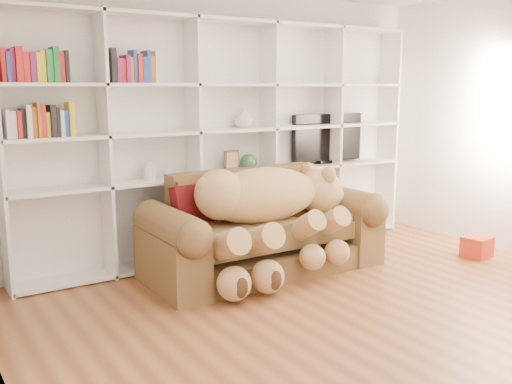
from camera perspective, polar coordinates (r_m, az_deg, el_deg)
floor at (r=4.35m, az=13.68°, el=-13.30°), size 5.00×5.00×0.00m
wall_left at (r=2.77m, az=-23.47°, el=1.66°), size 0.02×5.00×2.70m
wall_back at (r=5.99m, az=-3.38°, el=6.82°), size 5.00×0.02×2.70m
bookshelf at (r=5.75m, az=-4.80°, el=6.21°), size 4.43×0.35×2.40m
sofa at (r=5.42m, az=0.62°, el=-4.23°), size 2.24×0.97×0.94m
teddy_bear at (r=5.17m, az=1.31°, el=-1.49°), size 1.72×0.93×1.00m
throw_pillow at (r=5.17m, az=-6.26°, el=-1.41°), size 0.41×0.26×0.41m
gift_box at (r=6.33m, az=21.21°, el=-5.14°), size 0.30×0.28×0.21m
tv at (r=6.62m, az=7.13°, el=5.30°), size 0.95×0.18×0.56m
picture_frame at (r=5.85m, az=-2.46°, el=3.14°), size 0.17×0.03×0.22m
green_vase at (r=5.96m, az=-0.75°, el=2.98°), size 0.18×0.18×0.18m
figurine_tall at (r=5.46m, az=-10.79°, el=2.06°), size 0.10×0.10×0.17m
figurine_short at (r=5.47m, az=-10.36°, el=1.88°), size 0.08×0.08×0.13m
snow_globe at (r=5.54m, az=-8.83°, el=1.94°), size 0.10×0.10×0.10m
shelf_vase at (r=5.88m, az=-1.27°, el=7.41°), size 0.25×0.25×0.20m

